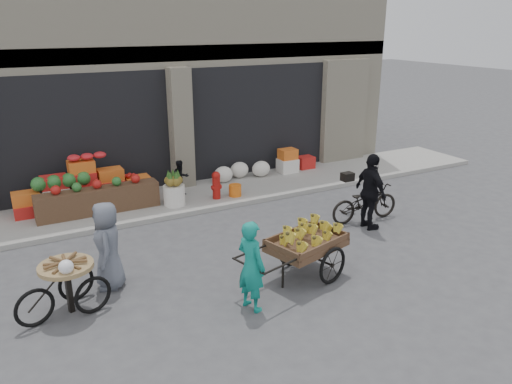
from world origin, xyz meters
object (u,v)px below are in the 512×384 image
banana_cart (305,242)px  vendor_woman (251,266)px  pineapple_bin (174,195)px  seated_person (181,178)px  cyclist (371,192)px  tricycle_cart (67,280)px  orange_bucket (235,190)px  fire_hydrant (216,184)px  vendor_grey (108,246)px  bicycle (365,202)px

banana_cart → vendor_woman: size_ratio=1.63×
pineapple_bin → seated_person: bearing=56.3°
pineapple_bin → cyclist: size_ratio=0.30×
seated_person → tricycle_cart: seated_person is taller
vendor_woman → cyclist: 4.18m
orange_bucket → seated_person: seated_person is taller
vendor_woman → tricycle_cart: vendor_woman is taller
banana_cart → tricycle_cart: size_ratio=1.69×
pineapple_bin → fire_hydrant: size_ratio=0.73×
orange_bucket → cyclist: bearing=-59.3°
seated_person → pineapple_bin: bearing=-133.7°
vendor_woman → vendor_grey: 2.55m
banana_cart → vendor_grey: 3.40m
orange_bucket → vendor_grey: 4.86m
fire_hydrant → vendor_grey: vendor_grey is taller
tricycle_cart → fire_hydrant: bearing=23.5°
fire_hydrant → bicycle: bicycle is taller
seated_person → vendor_woman: 5.48m
seated_person → fire_hydrant: bearing=-52.9°
cyclist → seated_person: bearing=43.5°
orange_bucket → bicycle: bicycle is taller
fire_hydrant → vendor_grey: (-3.34, -2.99, 0.27)m
tricycle_cart → vendor_grey: 0.94m
fire_hydrant → tricycle_cart: bearing=-139.5°
tricycle_cart → cyclist: size_ratio=0.85×
vendor_woman → seated_person: bearing=-24.6°
fire_hydrant → orange_bucket: bearing=-5.7°
tricycle_cart → vendor_grey: size_ratio=0.94×
fire_hydrant → banana_cart: bearing=-92.8°
vendor_woman → vendor_grey: (-1.82, 1.78, 0.02)m
tricycle_cart → bicycle: bearing=-10.1°
fire_hydrant → vendor_woman: bearing=-107.7°
seated_person → vendor_grey: vendor_grey is taller
fire_hydrant → seated_person: (-0.70, 0.65, 0.08)m
orange_bucket → cyclist: 3.60m
pineapple_bin → tricycle_cart: 4.66m
orange_bucket → vendor_woman: bearing=-113.2°
pineapple_bin → cyclist: bearing=-42.8°
banana_cart → bicycle: (2.73, 1.61, -0.25)m
vendor_grey → cyclist: cyclist is taller
banana_cart → vendor_woman: vendor_woman is taller
vendor_woman → banana_cart: bearing=-86.9°
vendor_woman → cyclist: size_ratio=0.88×
seated_person → bicycle: (3.21, -3.36, -0.13)m
seated_person → tricycle_cart: size_ratio=0.64×
bicycle → seated_person: bearing=48.5°
seated_person → vendor_grey: size_ratio=0.60×
banana_cart → vendor_grey: size_ratio=1.59×
vendor_woman → tricycle_cart: bearing=47.9°
vendor_grey → cyclist: (5.66, -0.12, 0.08)m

